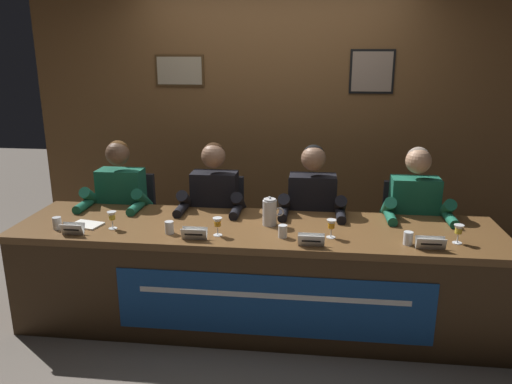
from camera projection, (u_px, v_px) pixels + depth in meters
ground_plane at (256, 319)px, 3.70m from camera, size 12.00×12.00×0.00m
wall_back_panelled at (274, 118)px, 4.74m from camera, size 4.60×0.14×2.60m
conference_table at (255, 263)px, 3.45m from camera, size 3.40×0.82×0.74m
chair_far_left at (130, 229)px, 4.27m from camera, size 0.44×0.45×0.91m
panelist_far_left at (118, 206)px, 4.01m from camera, size 0.51×0.48×1.24m
nameplate_far_left at (73, 229)px, 3.33m from camera, size 0.15×0.06×0.08m
juice_glass_far_left at (112, 217)px, 3.43m from camera, size 0.06×0.06×0.12m
water_cup_far_left at (57, 224)px, 3.43m from camera, size 0.06×0.06×0.08m
chair_center_left at (219, 233)px, 4.19m from camera, size 0.44×0.45×0.91m
panelist_center_left at (213, 209)px, 3.92m from camera, size 0.51×0.48×1.24m
nameplate_center_left at (194, 234)px, 3.24m from camera, size 0.17×0.06×0.08m
juice_glass_center_left at (218, 223)px, 3.30m from camera, size 0.06×0.06×0.12m
water_cup_center_left at (169, 228)px, 3.35m from camera, size 0.06×0.06×0.08m
chair_center_right at (311, 237)px, 4.10m from camera, size 0.44×0.45×0.91m
panelist_center_right at (312, 213)px, 3.83m from camera, size 0.51×0.48×1.24m
nameplate_center_right at (311, 240)px, 3.13m from camera, size 0.17×0.06×0.08m
juice_glass_center_right at (331, 225)px, 3.26m from camera, size 0.06×0.06×0.12m
water_cup_center_right at (283, 232)px, 3.28m from camera, size 0.06×0.06×0.08m
chair_far_right at (407, 241)px, 4.02m from camera, size 0.44×0.45×0.91m
panelist_far_right at (415, 216)px, 3.75m from camera, size 0.51×0.48×1.24m
nameplate_far_right at (431, 243)px, 3.08m from camera, size 0.18×0.06×0.08m
juice_glass_far_right at (459, 230)px, 3.17m from camera, size 0.06×0.06×0.12m
water_cup_far_right at (408, 239)px, 3.16m from camera, size 0.06×0.06×0.08m
water_pitcher_central at (270, 212)px, 3.50m from camera, size 0.15×0.10×0.21m
document_stack_far_left at (86, 225)px, 3.51m from camera, size 0.24×0.19×0.01m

